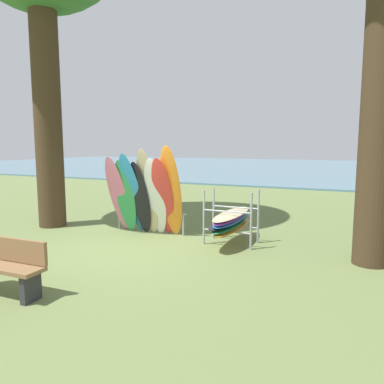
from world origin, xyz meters
name	(u,v)px	position (x,y,z in m)	size (l,w,h in m)	color
ground_plane	(129,247)	(0.00, 0.00, 0.00)	(80.00, 80.00, 0.00)	olive
lake_water	(309,168)	(0.00, 30.38, 0.05)	(80.00, 36.00, 0.10)	slate
leaning_board_pile	(144,195)	(-0.29, 1.12, 1.01)	(2.09, 0.86, 2.25)	pink
board_storage_rack	(231,220)	(1.96, 1.21, 0.55)	(1.15, 2.13, 1.25)	#9EA0A5
park_bench	(5,265)	(-0.21, -2.96, 0.45)	(1.41, 0.46, 0.85)	#2D2D33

